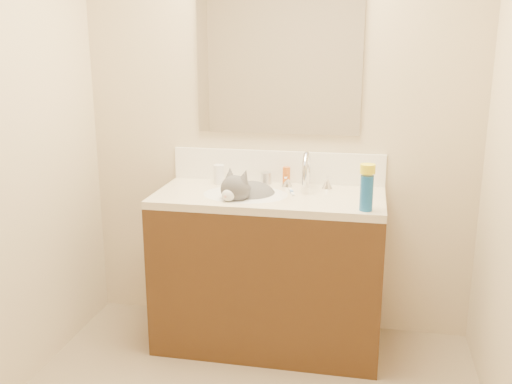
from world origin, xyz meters
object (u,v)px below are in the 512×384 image
at_px(pill_bottle, 219,174).
at_px(amber_bottle, 286,176).
at_px(basin, 246,207).
at_px(faucet, 307,174).
at_px(silver_jar, 266,178).
at_px(cat, 248,199).
at_px(spray_can, 366,193).
at_px(vanity_cabinet, 269,273).

distance_m(pill_bottle, amber_bottle, 0.38).
xyz_separation_m(basin, faucet, (0.30, 0.17, 0.16)).
bearing_deg(amber_bottle, basin, -129.75).
bearing_deg(silver_jar, cat, -103.58).
height_order(pill_bottle, silver_jar, pill_bottle).
bearing_deg(silver_jar, pill_bottle, -170.48).
bearing_deg(faucet, basin, -150.88).
relative_size(amber_bottle, spray_can, 0.62).
height_order(basin, spray_can, spray_can).
relative_size(basin, faucet, 1.61).
bearing_deg(amber_bottle, pill_bottle, -175.28).
height_order(vanity_cabinet, basin, basin).
height_order(cat, pill_bottle, cat).
bearing_deg(vanity_cabinet, silver_jar, 104.90).
bearing_deg(cat, spray_can, 4.06).
xyz_separation_m(pill_bottle, spray_can, (0.81, -0.37, 0.03)).
height_order(basin, silver_jar, silver_jar).
relative_size(cat, pill_bottle, 3.98).
height_order(silver_jar, spray_can, spray_can).
distance_m(faucet, silver_jar, 0.25).
bearing_deg(cat, amber_bottle, 72.10).
distance_m(pill_bottle, silver_jar, 0.26).
distance_m(vanity_cabinet, basin, 0.40).
bearing_deg(cat, faucet, 49.80).
xyz_separation_m(cat, spray_can, (0.61, -0.19, 0.12)).
bearing_deg(faucet, pill_bottle, 177.44).
xyz_separation_m(faucet, amber_bottle, (-0.12, 0.05, -0.03)).
xyz_separation_m(vanity_cabinet, cat, (-0.11, -0.02, 0.42)).
xyz_separation_m(silver_jar, amber_bottle, (0.12, -0.01, 0.02)).
height_order(faucet, silver_jar, faucet).
height_order(pill_bottle, amber_bottle, pill_bottle).
relative_size(vanity_cabinet, amber_bottle, 11.37).
bearing_deg(silver_jar, spray_can, -36.48).
height_order(vanity_cabinet, cat, cat).
xyz_separation_m(basin, silver_jar, (0.07, 0.23, 0.10)).
relative_size(vanity_cabinet, basin, 2.67).
bearing_deg(cat, silver_jar, 97.70).
relative_size(faucet, spray_can, 1.65).
bearing_deg(vanity_cabinet, basin, -165.96).
height_order(faucet, pill_bottle, faucet).
bearing_deg(spray_can, vanity_cabinet, 157.48).
bearing_deg(amber_bottle, cat, -129.19).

